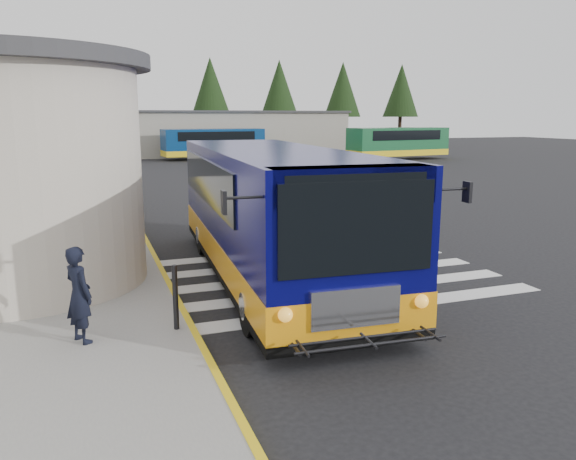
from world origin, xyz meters
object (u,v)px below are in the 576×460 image
object	(u,v)px
transit_bus	(272,218)
pedestrian_b	(81,251)
far_bus_a	(213,142)
bollard	(175,297)
far_bus_b	(398,142)
pedestrian_a	(79,295)

from	to	relation	value
transit_bus	pedestrian_b	bearing A→B (deg)	-176.36
far_bus_a	transit_bus	bearing A→B (deg)	165.25
transit_bus	far_bus_a	bearing A→B (deg)	83.33
pedestrian_b	far_bus_a	distance (m)	37.99
bollard	far_bus_b	bearing A→B (deg)	54.13
transit_bus	pedestrian_a	xyz separation A→B (m)	(-4.16, -2.84, -0.49)
far_bus_a	far_bus_b	xyz separation A→B (m)	(14.93, -5.66, 0.06)
pedestrian_a	far_bus_a	xyz separation A→B (m)	(10.85, 39.26, 0.53)
pedestrian_a	far_bus_a	world-z (taller)	far_bus_a
pedestrian_b	bollard	xyz separation A→B (m)	(1.48, -2.82, -0.29)
transit_bus	pedestrian_a	bearing A→B (deg)	-141.97
pedestrian_a	far_bus_b	size ratio (longest dim) A/B	0.17
pedestrian_b	bollard	size ratio (longest dim) A/B	1.51
transit_bus	bollard	size ratio (longest dim) A/B	9.59
pedestrian_a	pedestrian_b	distance (m)	2.85
pedestrian_a	bollard	distance (m)	1.52
far_bus_a	far_bus_b	distance (m)	15.97
bollard	far_bus_b	world-z (taller)	far_bus_b
far_bus_a	far_bus_b	size ratio (longest dim) A/B	0.95
transit_bus	pedestrian_b	size ratio (longest dim) A/B	6.35
bollard	pedestrian_a	bearing A→B (deg)	-179.11
pedestrian_a	far_bus_b	xyz separation A→B (m)	(25.78, 33.60, 0.59)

